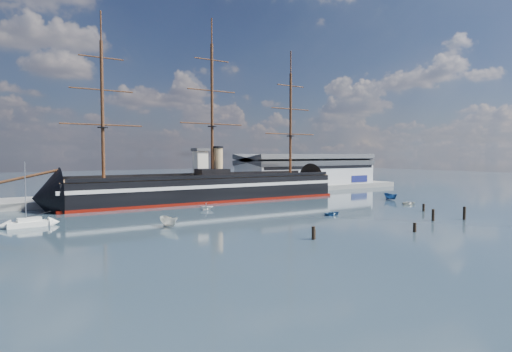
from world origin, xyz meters
TOP-DOWN VIEW (x-y plane):
  - ground at (0.00, 40.00)m, footprint 600.00×600.00m
  - quay at (10.00, 76.00)m, footprint 180.00×18.00m
  - warehouse at (58.00, 80.00)m, footprint 63.00×21.00m
  - quay_tower at (3.00, 73.00)m, footprint 5.00×5.00m
  - warship at (-3.06, 60.00)m, footprint 113.14×19.22m
  - sailboat at (-54.25, 37.25)m, footprint 8.56×3.05m
  - motorboat_a at (-30.53, 20.94)m, footprint 7.03×3.12m
  - motorboat_b at (9.39, 14.37)m, footprint 1.35×2.96m
  - motorboat_d at (-11.48, 40.79)m, footprint 4.67×6.10m
  - motorboat_e at (44.10, 17.74)m, footprint 1.61×3.02m
  - motorboat_f at (50.30, 29.42)m, footprint 7.14×3.86m
  - piling_near_left at (-14.64, -5.36)m, footprint 0.64×0.64m
  - piling_near_mid at (6.24, -10.93)m, footprint 0.64×0.64m
  - piling_near_right at (21.68, -4.69)m, footprint 0.64×0.64m
  - piling_far_right at (34.06, 6.18)m, footprint 0.64×0.64m
  - piling_extra at (29.05, -7.73)m, footprint 0.64×0.64m

SIDE VIEW (x-z plane):
  - ground at x=0.00m, z-range 0.00..0.00m
  - quay at x=10.00m, z-range -1.00..1.00m
  - motorboat_a at x=-30.53m, z-range -1.37..1.37m
  - motorboat_b at x=9.39m, z-range -0.67..0.67m
  - motorboat_d at x=-11.48m, z-range -1.03..1.03m
  - motorboat_e at x=44.10m, z-range -0.67..0.67m
  - motorboat_f at x=50.30m, z-range -1.35..1.35m
  - piling_near_left at x=-14.64m, z-range -1.51..1.51m
  - piling_near_mid at x=6.24m, z-range -1.25..1.25m
  - piling_near_right at x=21.68m, z-range -1.67..1.67m
  - piling_far_right at x=34.06m, z-range -1.33..1.33m
  - piling_extra at x=29.05m, z-range -1.84..1.84m
  - sailboat at x=-54.25m, z-range -5.87..7.58m
  - warship at x=-3.06m, z-range -22.93..31.01m
  - warehouse at x=58.00m, z-range 2.18..13.78m
  - quay_tower at x=3.00m, z-range 2.25..17.25m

